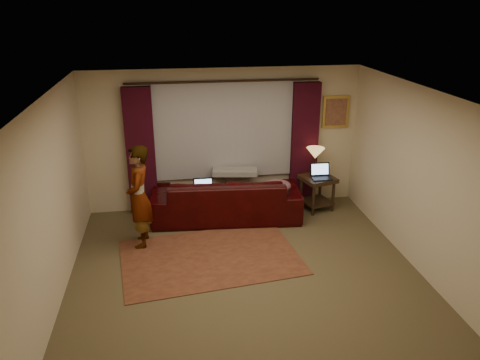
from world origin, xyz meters
The scene contains 20 objects.
floor centered at (0.00, 0.00, -0.01)m, with size 5.00×5.00×0.01m, color brown.
ceiling centered at (0.00, 0.00, 2.60)m, with size 5.00×5.00×0.02m, color silver.
wall_back centered at (0.00, 2.50, 1.30)m, with size 5.00×0.02×2.60m, color beige.
wall_front centered at (0.00, -2.50, 1.30)m, with size 5.00×0.02×2.60m, color beige.
wall_left centered at (-2.50, 0.00, 1.30)m, with size 0.02×5.00×2.60m, color beige.
wall_right centered at (2.50, 0.00, 1.30)m, with size 0.02×5.00×2.60m, color beige.
sheer_curtain centered at (0.00, 2.44, 1.50)m, with size 2.50×0.05×1.80m, color #9E9EA6.
drape_left centered at (-1.50, 2.39, 1.18)m, with size 0.50×0.14×2.30m, color black.
drape_right centered at (1.50, 2.39, 1.18)m, with size 0.50×0.14×2.30m, color black.
curtain_rod centered at (0.00, 2.39, 2.38)m, with size 0.04×0.04×3.40m, color black.
picture_frame centered at (2.10, 2.47, 1.75)m, with size 0.50×0.04×0.60m, color gold.
sofa centered at (-0.04, 1.93, 0.53)m, with size 2.63×1.14×1.06m, color black.
throw_blanket centered at (0.16, 2.20, 1.06)m, with size 0.80×0.32×0.09m, color gray.
clothing_pile centered at (0.83, 1.71, 0.64)m, with size 0.51×0.39×0.22m, color #764B57.
laptop_sofa centered at (-0.44, 1.81, 0.65)m, with size 0.34×0.37×0.25m, color black, non-canonical shape.
area_rug centered at (-0.46, 0.56, 0.01)m, with size 2.66×1.77×0.01m, color brown.
end_table centered at (1.69, 2.04, 0.32)m, with size 0.56×0.56×0.65m, color black.
tiffany_lamp centered at (1.64, 2.13, 0.91)m, with size 0.33×0.33×0.53m, color olive, non-canonical shape.
laptop_table centered at (1.72, 1.94, 0.78)m, with size 0.36×0.39×0.26m, color black, non-canonical shape.
person centered at (-1.50, 1.15, 0.83)m, with size 0.49×0.49×1.66m, color gray.
Camera 1 is at (-0.98, -5.70, 3.71)m, focal length 35.00 mm.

